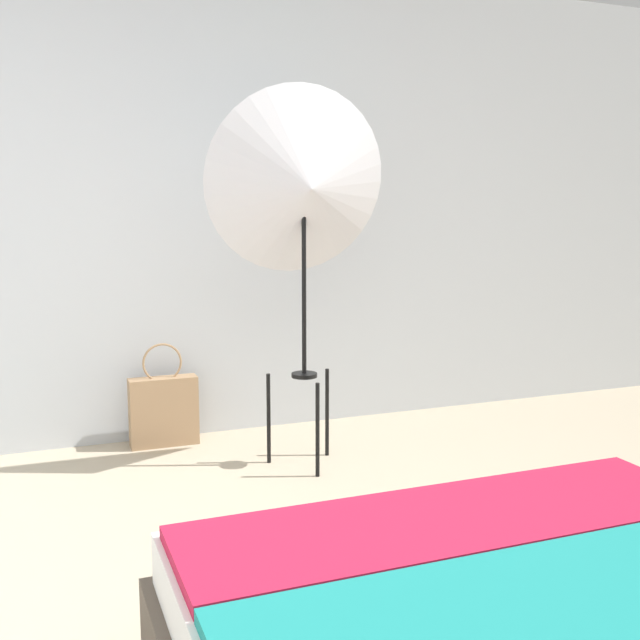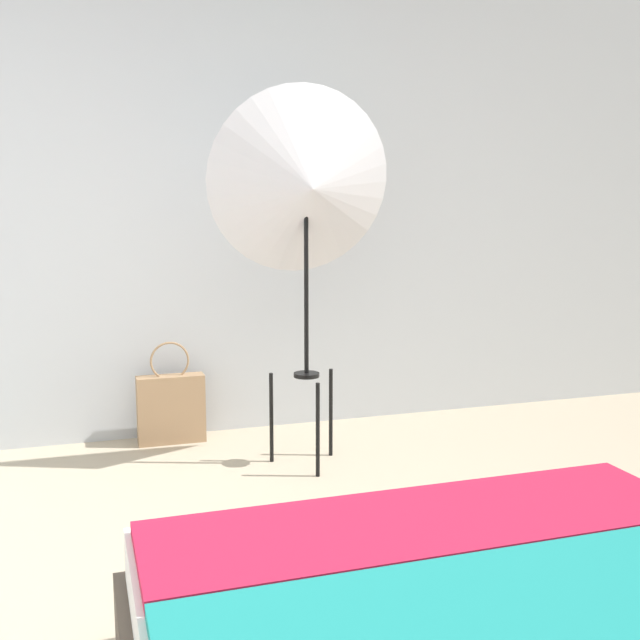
# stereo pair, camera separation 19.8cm
# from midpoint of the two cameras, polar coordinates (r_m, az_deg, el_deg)

# --- Properties ---
(wall_back) EXTENTS (8.00, 0.05, 2.60)m
(wall_back) POSITION_cam_midpoint_polar(r_m,az_deg,el_deg) (4.24, -7.03, 8.76)
(wall_back) COLOR #B7BCC1
(wall_back) RESTS_ON ground_plane
(photo_umbrella) EXTENTS (0.92, 0.42, 1.86)m
(photo_umbrella) POSITION_cam_midpoint_polar(r_m,az_deg,el_deg) (3.62, 0.52, 10.19)
(photo_umbrella) COLOR black
(photo_umbrella) RESTS_ON ground_plane
(tote_bag) EXTENTS (0.36, 0.11, 0.56)m
(tote_bag) POSITION_cam_midpoint_polar(r_m,az_deg,el_deg) (4.18, -9.94, -6.59)
(tote_bag) COLOR #9E7A56
(tote_bag) RESTS_ON ground_plane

